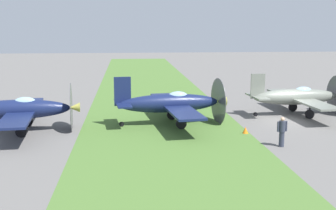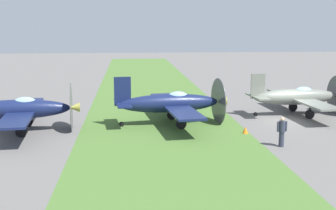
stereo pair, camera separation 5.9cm
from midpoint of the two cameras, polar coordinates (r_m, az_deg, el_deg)
name	(u,v)px [view 2 (the right image)]	position (r m, az deg, el deg)	size (l,w,h in m)	color
ground_plane	(289,120)	(33.09, 15.66, -1.95)	(160.00, 160.00, 0.00)	#605E5B
grass_verge	(161,123)	(31.01, -0.89, -2.37)	(120.00, 11.00, 0.01)	#476B2D
airplane_lead	(298,97)	(34.94, 16.71, 1.04)	(9.64, 7.62, 3.43)	slate
airplane_wingman	(171,103)	(30.33, 0.49, 0.24)	(10.15, 8.05, 3.60)	#141E47
airplane_trail	(18,109)	(29.83, -19.07, -0.55)	(10.01, 7.92, 3.56)	#141E47
ground_crew_chief	(282,131)	(25.69, 14.80, -3.35)	(0.38, 0.62, 1.73)	#2D3342
fuel_drum	(195,103)	(36.44, 3.61, 0.27)	(0.60, 0.60, 0.90)	black
runway_marker_cone	(245,130)	(28.46, 10.19, -3.26)	(0.36, 0.36, 0.44)	orange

